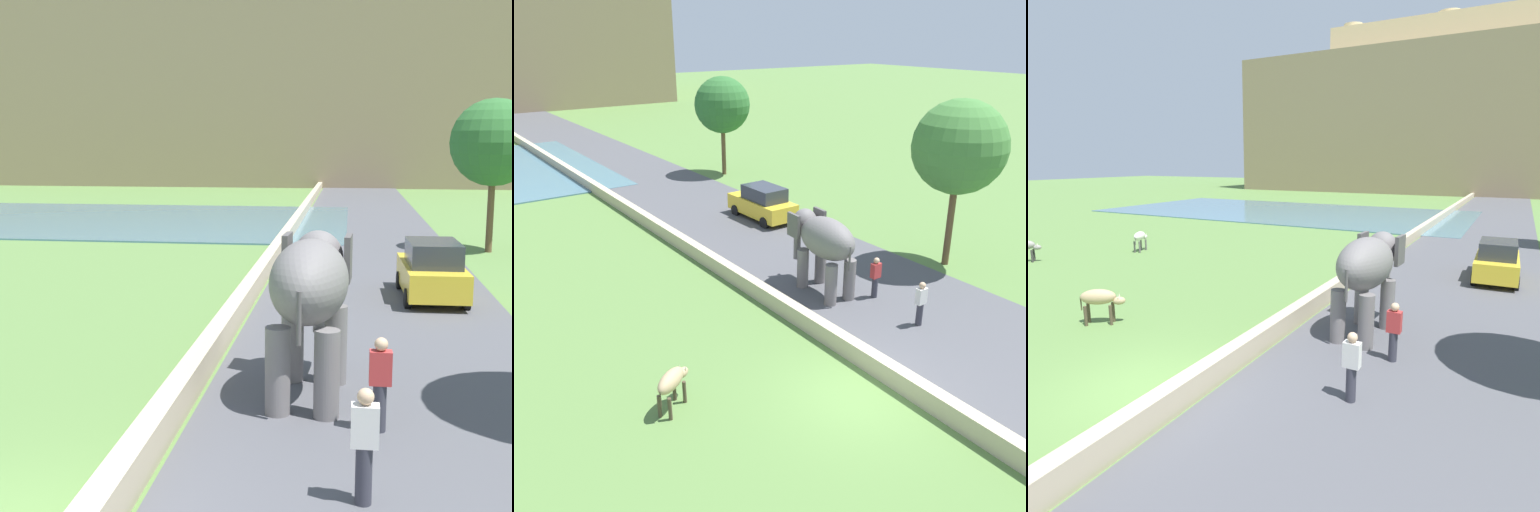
% 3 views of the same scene
% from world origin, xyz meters
% --- Properties ---
extents(ground_plane, '(220.00, 220.00, 0.00)m').
position_xyz_m(ground_plane, '(0.00, 0.00, 0.00)').
color(ground_plane, '#567A3D').
extents(road_surface, '(7.00, 120.00, 0.06)m').
position_xyz_m(road_surface, '(5.00, 20.00, 0.03)').
color(road_surface, '#4C4C51').
rests_on(road_surface, ground).
extents(barrier_wall, '(0.40, 110.00, 0.61)m').
position_xyz_m(barrier_wall, '(1.20, 18.00, 0.31)').
color(barrier_wall, tan).
rests_on(barrier_wall, ground).
extents(lake, '(36.00, 18.00, 0.08)m').
position_xyz_m(lake, '(-14.00, 33.25, 0.04)').
color(lake, slate).
rests_on(lake, ground).
extents(hill_distant, '(64.00, 28.00, 22.31)m').
position_xyz_m(hill_distant, '(-6.00, 76.51, 11.16)').
color(hill_distant, '#897556').
rests_on(hill_distant, ground).
extents(fort_on_hill, '(39.19, 8.00, 7.18)m').
position_xyz_m(fort_on_hill, '(-6.02, 76.51, 25.37)').
color(fort_on_hill, '#D6BC89').
rests_on(fort_on_hill, hill_distant).
extents(elephant, '(1.57, 3.51, 2.99)m').
position_xyz_m(elephant, '(3.44, 5.57, 2.04)').
color(elephant, slate).
rests_on(elephant, ground).
extents(person_beside_elephant, '(0.36, 0.22, 1.63)m').
position_xyz_m(person_beside_elephant, '(4.66, 3.99, 0.87)').
color(person_beside_elephant, '#33333D').
rests_on(person_beside_elephant, ground).
extents(person_trailing, '(0.36, 0.22, 1.63)m').
position_xyz_m(person_trailing, '(4.37, 1.63, 0.87)').
color(person_trailing, '#33333D').
rests_on(person_trailing, ground).
extents(car_yellow, '(1.86, 4.04, 1.80)m').
position_xyz_m(car_yellow, '(6.58, 14.00, 0.90)').
color(car_yellow, gold).
rests_on(car_yellow, ground).
extents(cow_white, '(0.77, 1.42, 1.15)m').
position_xyz_m(cow_white, '(-11.94, 11.53, 0.84)').
color(cow_white, silver).
rests_on(cow_white, ground).
extents(cow_tan, '(1.33, 1.06, 1.15)m').
position_xyz_m(cow_tan, '(-4.31, 2.41, 0.84)').
color(cow_tan, tan).
rests_on(cow_tan, ground).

